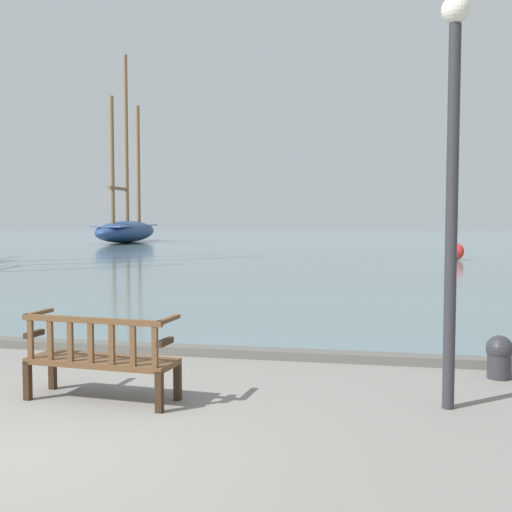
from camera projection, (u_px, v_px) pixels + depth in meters
ground_plane at (18, 452)px, 5.33m from camera, size 160.00×160.00×0.00m
harbor_water at (344, 240)px, 48.39m from camera, size 100.00×80.00×0.08m
quay_edge_kerb at (169, 349)px, 9.09m from camera, size 40.00×0.30×0.12m
park_bench at (100, 357)px, 6.75m from camera, size 1.64×0.67×0.92m
sailboat_nearest_port at (126, 227)px, 43.74m from camera, size 3.21×9.16×12.67m
mooring_bollard at (499, 356)px, 7.69m from camera, size 0.32×0.32×0.52m
lamp_post at (453, 161)px, 6.36m from camera, size 0.28×0.28×4.11m
channel_buoy at (455, 251)px, 26.62m from camera, size 0.72×0.72×1.42m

